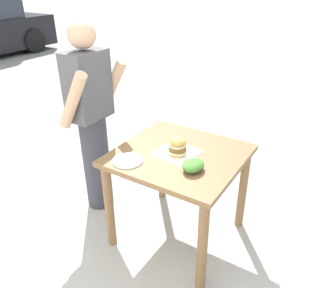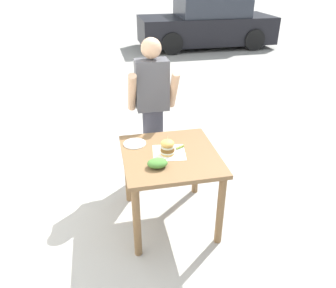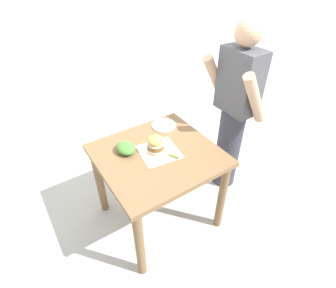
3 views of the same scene
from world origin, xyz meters
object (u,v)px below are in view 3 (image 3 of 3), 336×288
at_px(diner_across_table, 234,111).
at_px(patio_table, 158,166).
at_px(side_salad, 126,148).
at_px(side_plate_with_forks, 164,125).
at_px(sandwich, 155,144).
at_px(pickle_spear, 174,156).

bearing_deg(diner_across_table, patio_table, -88.47).
bearing_deg(side_salad, side_plate_with_forks, 107.84).
height_order(sandwich, pickle_spear, sandwich).
relative_size(sandwich, diner_across_table, 0.11).
relative_size(pickle_spear, side_plate_with_forks, 0.38).
height_order(pickle_spear, diner_across_table, diner_across_table).
relative_size(patio_table, sandwich, 5.21).
bearing_deg(sandwich, side_plate_with_forks, 136.90).
bearing_deg(side_plate_with_forks, pickle_spear, -22.97).
bearing_deg(pickle_spear, sandwich, -149.05).
distance_m(patio_table, pickle_spear, 0.21).
height_order(sandwich, diner_across_table, diner_across_table).
bearing_deg(diner_across_table, side_plate_with_forks, -115.14).
height_order(pickle_spear, side_salad, side_salad).
xyz_separation_m(side_salad, diner_across_table, (0.13, 1.05, 0.06)).
distance_m(side_plate_with_forks, side_salad, 0.48).
xyz_separation_m(patio_table, sandwich, (-0.03, -0.00, 0.22)).
bearing_deg(pickle_spear, side_plate_with_forks, 157.03).
height_order(pickle_spear, side_plate_with_forks, pickle_spear).
bearing_deg(side_plate_with_forks, patio_table, -40.10).
relative_size(side_plate_with_forks, diner_across_table, 0.13).
bearing_deg(side_salad, patio_table, 51.89).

